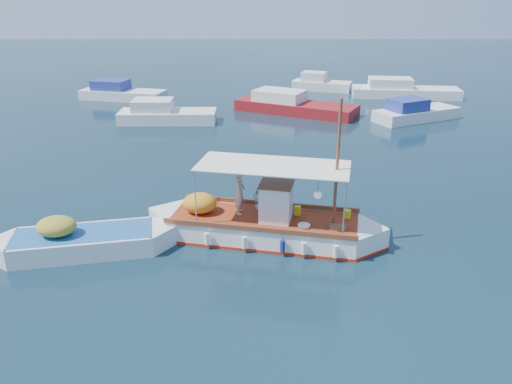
{
  "coord_description": "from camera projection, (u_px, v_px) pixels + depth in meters",
  "views": [
    {
      "loc": [
        -0.93,
        -16.87,
        8.7
      ],
      "look_at": [
        -0.89,
        0.0,
        1.81
      ],
      "focal_mm": 35.0,
      "sensor_mm": 36.0,
      "label": 1
    }
  ],
  "objects": [
    {
      "name": "bg_boat_far_n",
      "position": [
        320.0,
        85.0,
        46.05
      ],
      "size": [
        5.67,
        3.61,
        1.8
      ],
      "rotation": [
        0.0,
        0.0,
        -0.33
      ],
      "color": "silver",
      "rests_on": "ground"
    },
    {
      "name": "bg_boat_far_w",
      "position": [
        121.0,
        94.0,
        42.1
      ],
      "size": [
        7.44,
        3.91,
        1.8
      ],
      "rotation": [
        0.0,
        0.0,
        -0.24
      ],
      "color": "silver",
      "rests_on": "ground"
    },
    {
      "name": "bg_boat_ne",
      "position": [
        414.0,
        113.0,
        35.39
      ],
      "size": [
        6.62,
        4.75,
        1.8
      ],
      "rotation": [
        0.0,
        0.0,
        0.46
      ],
      "color": "silver",
      "rests_on": "ground"
    },
    {
      "name": "fishing_caique",
      "position": [
        262.0,
        226.0,
        18.63
      ],
      "size": [
        8.94,
        3.81,
        5.57
      ],
      "rotation": [
        0.0,
        0.0,
        -0.21
      ],
      "color": "white",
      "rests_on": "ground"
    },
    {
      "name": "bg_boat_nw",
      "position": [
        165.0,
        115.0,
        34.9
      ],
      "size": [
        6.72,
        2.46,
        1.8
      ],
      "rotation": [
        0.0,
        0.0,
        0.01
      ],
      "color": "silver",
      "rests_on": "ground"
    },
    {
      "name": "bg_boat_n",
      "position": [
        292.0,
        106.0,
        37.6
      ],
      "size": [
        9.36,
        6.71,
        1.8
      ],
      "rotation": [
        0.0,
        0.0,
        -0.48
      ],
      "color": "maroon",
      "rests_on": "ground"
    },
    {
      "name": "bg_boat_e",
      "position": [
        402.0,
        91.0,
        43.06
      ],
      "size": [
        9.25,
        3.65,
        1.8
      ],
      "rotation": [
        0.0,
        0.0,
        -0.12
      ],
      "color": "silver",
      "rests_on": "ground"
    },
    {
      "name": "ground",
      "position": [
        279.0,
        236.0,
        18.91
      ],
      "size": [
        160.0,
        160.0,
        0.0
      ],
      "primitive_type": "plane",
      "color": "black",
      "rests_on": "ground"
    },
    {
      "name": "dinghy",
      "position": [
        82.0,
        243.0,
        17.68
      ],
      "size": [
        6.55,
        2.76,
        1.63
      ],
      "rotation": [
        0.0,
        0.0,
        0.19
      ],
      "color": "white",
      "rests_on": "ground"
    }
  ]
}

